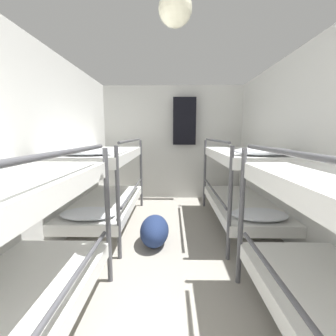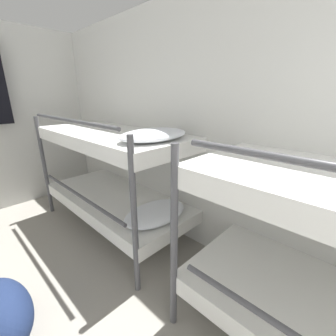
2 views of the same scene
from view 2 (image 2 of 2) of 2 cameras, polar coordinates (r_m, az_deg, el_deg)
name	(u,v)px [view 2 (image 2 of 2)]	position (r m, az deg, el deg)	size (l,w,h in m)	color
wall_right	(227,135)	(1.92, 14.72, 8.16)	(0.06, 5.17, 2.26)	silver
bunk_stack_right_far	(116,171)	(2.41, -13.16, -0.76)	(0.82, 1.82, 1.25)	#4C4C51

